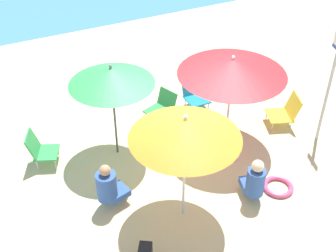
# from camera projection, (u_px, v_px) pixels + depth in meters

# --- Properties ---
(ground_plane) EXTENTS (40.00, 40.00, 0.00)m
(ground_plane) POSITION_uv_depth(u_px,v_px,m) (187.00, 174.00, 8.30)
(ground_plane) COLOR beige
(umbrella_green) EXTENTS (1.51, 1.51, 1.90)m
(umbrella_green) POSITION_uv_depth(u_px,v_px,m) (111.00, 76.00, 7.81)
(umbrella_green) COLOR #4C4C51
(umbrella_green) RESTS_ON ground_plane
(umbrella_red) EXTENTS (1.98, 1.98, 1.88)m
(umbrella_red) POSITION_uv_depth(u_px,v_px,m) (233.00, 66.00, 8.11)
(umbrella_red) COLOR silver
(umbrella_red) RESTS_ON ground_plane
(umbrella_orange) EXTENTS (1.67, 1.67, 1.98)m
(umbrella_orange) POSITION_uv_depth(u_px,v_px,m) (185.00, 128.00, 6.51)
(umbrella_orange) COLOR silver
(umbrella_orange) RESTS_ON ground_plane
(beach_chair_a) EXTENTS (0.65, 0.63, 0.68)m
(beach_chair_a) POSITION_uv_depth(u_px,v_px,m) (40.00, 149.00, 8.33)
(beach_chair_a) COLOR #33934C
(beach_chair_a) RESTS_ON ground_plane
(beach_chair_b) EXTENTS (0.46, 0.58, 0.61)m
(beach_chair_b) POSITION_uv_depth(u_px,v_px,m) (195.00, 93.00, 9.95)
(beach_chair_b) COLOR teal
(beach_chair_b) RESTS_ON ground_plane
(beach_chair_c) EXTENTS (0.70, 0.64, 0.62)m
(beach_chair_c) POSITION_uv_depth(u_px,v_px,m) (162.00, 106.00, 9.48)
(beach_chair_c) COLOR #33934C
(beach_chair_c) RESTS_ON ground_plane
(beach_chair_d) EXTENTS (0.73, 0.69, 0.66)m
(beach_chair_d) POSITION_uv_depth(u_px,v_px,m) (286.00, 111.00, 9.35)
(beach_chair_d) COLOR gold
(beach_chair_d) RESTS_ON ground_plane
(person_a) EXTENTS (0.40, 0.54, 0.89)m
(person_a) POSITION_uv_depth(u_px,v_px,m) (254.00, 181.00, 7.55)
(person_a) COLOR #2D519E
(person_a) RESTS_ON ground_plane
(person_b) EXTENTS (0.56, 0.43, 0.91)m
(person_b) POSITION_uv_depth(u_px,v_px,m) (109.00, 187.00, 7.41)
(person_b) COLOR #2D519E
(person_b) RESTS_ON ground_plane
(warning_sign) EXTENTS (0.15, 0.40, 2.35)m
(warning_sign) POSITION_uv_depth(u_px,v_px,m) (332.00, 74.00, 8.27)
(warning_sign) COLOR #ADADB2
(warning_sign) RESTS_ON ground_plane
(swim_ring) EXTENTS (0.54, 0.54, 0.08)m
(swim_ring) POSITION_uv_depth(u_px,v_px,m) (278.00, 187.00, 7.98)
(swim_ring) COLOR #E54C7F
(swim_ring) RESTS_ON ground_plane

